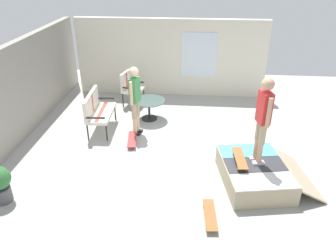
% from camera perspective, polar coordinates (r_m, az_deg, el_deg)
% --- Properties ---
extents(ground_plane, '(12.00, 12.00, 0.10)m').
position_cam_1_polar(ground_plane, '(7.61, 1.87, -5.47)').
color(ground_plane, '#A8A8A3').
extents(back_wall_cinderblock, '(9.00, 0.20, 2.31)m').
position_cam_1_polar(back_wall_cinderblock, '(8.24, -27.04, 3.51)').
color(back_wall_cinderblock, gray).
rests_on(back_wall_cinderblock, ground_plane).
extents(house_facade, '(0.23, 6.00, 2.43)m').
position_cam_1_polar(house_facade, '(10.60, 0.53, 11.86)').
color(house_facade, silver).
rests_on(house_facade, ground_plane).
extents(skate_ramp, '(1.86, 2.03, 0.44)m').
position_cam_1_polar(skate_ramp, '(6.86, 15.02, -8.01)').
color(skate_ramp, tan).
rests_on(skate_ramp, ground_plane).
extents(patio_bench, '(1.28, 0.61, 1.02)m').
position_cam_1_polar(patio_bench, '(8.61, -12.39, 3.05)').
color(patio_bench, black).
rests_on(patio_bench, ground_plane).
extents(patio_chair_near_house, '(0.72, 0.67, 1.02)m').
position_cam_1_polar(patio_chair_near_house, '(10.02, -6.75, 7.09)').
color(patio_chair_near_house, black).
rests_on(patio_chair_near_house, ground_plane).
extents(patio_table, '(0.90, 0.90, 0.57)m').
position_cam_1_polar(patio_table, '(9.08, -3.33, 3.56)').
color(patio_table, black).
rests_on(patio_table, ground_plane).
extents(person_watching, '(0.47, 0.30, 1.78)m').
position_cam_1_polar(person_watching, '(8.09, -5.81, 5.30)').
color(person_watching, black).
rests_on(person_watching, ground_plane).
extents(person_skater, '(0.47, 0.30, 1.77)m').
position_cam_1_polar(person_skater, '(6.32, 16.34, 1.88)').
color(person_skater, silver).
rests_on(person_skater, skate_ramp).
extents(skateboard_by_bench, '(0.82, 0.31, 0.10)m').
position_cam_1_polar(skateboard_by_bench, '(8.10, -6.31, -2.33)').
color(skateboard_by_bench, '#B23838').
rests_on(skateboard_by_bench, ground_plane).
extents(skateboard_spare, '(0.81, 0.26, 0.10)m').
position_cam_1_polar(skateboard_spare, '(5.96, 7.36, -15.15)').
color(skateboard_spare, brown).
rests_on(skateboard_spare, ground_plane).
extents(skateboard_on_ramp, '(0.81, 0.26, 0.10)m').
position_cam_1_polar(skateboard_on_ramp, '(6.69, 12.44, -5.53)').
color(skateboard_on_ramp, brown).
rests_on(skateboard_on_ramp, skate_ramp).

